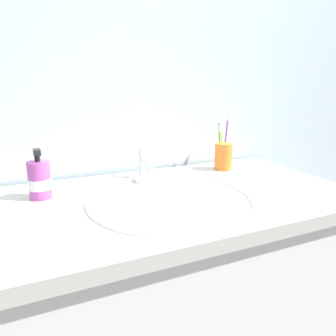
% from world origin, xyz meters
% --- Properties ---
extents(tiled_wall_back, '(2.39, 0.04, 2.40)m').
position_xyz_m(tiled_wall_back, '(0.00, 0.35, 1.20)').
color(tiled_wall_back, silver).
rests_on(tiled_wall_back, ground).
extents(vanity_counter, '(1.19, 0.61, 0.84)m').
position_xyz_m(vanity_counter, '(0.00, 0.00, 0.42)').
color(vanity_counter, silver).
rests_on(vanity_counter, ground).
extents(sink_basin, '(0.50, 0.50, 0.11)m').
position_xyz_m(sink_basin, '(0.02, -0.04, 0.81)').
color(sink_basin, white).
rests_on(sink_basin, vanity_counter).
extents(faucet, '(0.02, 0.14, 0.12)m').
position_xyz_m(faucet, '(0.02, 0.20, 0.90)').
color(faucet, silver).
rests_on(faucet, sink_basin).
extents(toothbrush_cup, '(0.07, 0.07, 0.10)m').
position_xyz_m(toothbrush_cup, '(0.35, 0.19, 0.89)').
color(toothbrush_cup, orange).
rests_on(toothbrush_cup, vanity_counter).
extents(toothbrush_green, '(0.01, 0.03, 0.20)m').
position_xyz_m(toothbrush_green, '(0.35, 0.22, 0.96)').
color(toothbrush_green, green).
rests_on(toothbrush_green, toothbrush_cup).
extents(toothbrush_yellow, '(0.04, 0.03, 0.17)m').
position_xyz_m(toothbrush_yellow, '(0.32, 0.17, 0.95)').
color(toothbrush_yellow, yellow).
rests_on(toothbrush_yellow, toothbrush_cup).
extents(toothbrush_purple, '(0.05, 0.05, 0.20)m').
position_xyz_m(toothbrush_purple, '(0.38, 0.23, 0.96)').
color(toothbrush_purple, purple).
rests_on(toothbrush_purple, toothbrush_cup).
extents(soap_dispenser, '(0.07, 0.07, 0.15)m').
position_xyz_m(soap_dispenser, '(-0.33, 0.14, 0.90)').
color(soap_dispenser, '#B24CA5').
rests_on(soap_dispenser, vanity_counter).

